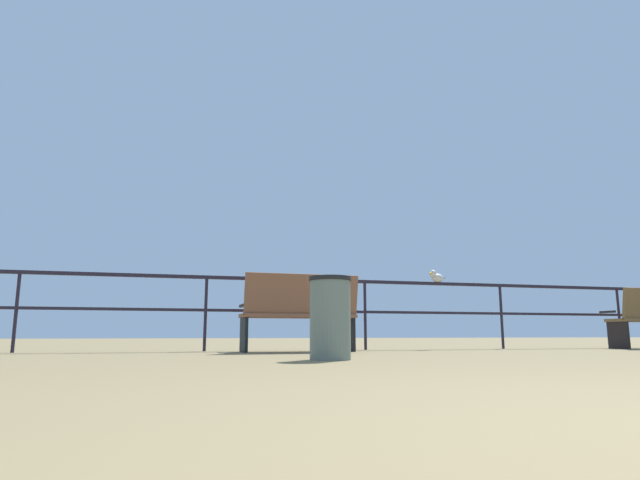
# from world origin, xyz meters

# --- Properties ---
(pier_railing) EXTENTS (21.60, 0.05, 1.06)m
(pier_railing) POSITION_xyz_m (0.00, 7.30, 0.79)
(pier_railing) COLOR black
(pier_railing) RESTS_ON ground_plane
(bench_near_left) EXTENTS (1.55, 0.70, 1.02)m
(bench_near_left) POSITION_xyz_m (-0.01, 6.57, 0.55)
(bench_near_left) COLOR brown
(bench_near_left) RESTS_ON ground_plane
(seagull_on_rail) EXTENTS (0.38, 0.25, 0.19)m
(seagull_on_rail) POSITION_xyz_m (2.43, 7.29, 1.14)
(seagull_on_rail) COLOR silver
(seagull_on_rail) RESTS_ON pier_railing
(trash_bin) EXTENTS (0.40, 0.40, 0.77)m
(trash_bin) POSITION_xyz_m (-0.25, 4.38, 0.39)
(trash_bin) COLOR slate
(trash_bin) RESTS_ON ground_plane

